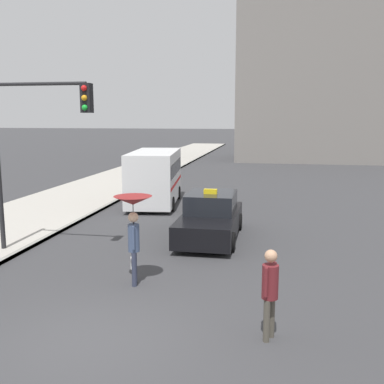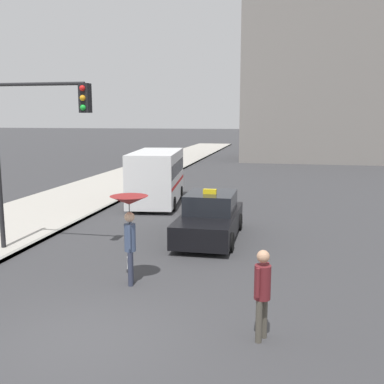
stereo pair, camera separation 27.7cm
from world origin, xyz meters
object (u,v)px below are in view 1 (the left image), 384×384
at_px(pedestrian_with_umbrella, 133,216).
at_px(taxi, 211,218).
at_px(traffic_light, 34,131).
at_px(pedestrian_man, 270,287).
at_px(ambulance_van, 155,175).

bearing_deg(pedestrian_with_umbrella, taxi, -29.93).
distance_m(taxi, traffic_light, 6.20).
bearing_deg(pedestrian_with_umbrella, pedestrian_man, -138.86).
bearing_deg(taxi, pedestrian_with_umbrella, 75.22).
xyz_separation_m(taxi, pedestrian_with_umbrella, (-1.21, -4.59, 1.02)).
distance_m(pedestrian_man, traffic_light, 8.30).
relative_size(taxi, traffic_light, 0.84).
relative_size(ambulance_van, traffic_light, 0.99).
xyz_separation_m(ambulance_van, pedestrian_with_umbrella, (2.19, -10.03, 0.33)).
bearing_deg(pedestrian_with_umbrella, traffic_light, 47.03).
bearing_deg(ambulance_van, pedestrian_man, 107.09).
xyz_separation_m(pedestrian_with_umbrella, traffic_light, (-3.49, 1.84, 1.94)).
bearing_deg(pedestrian_with_umbrella, ambulance_van, -2.80).
relative_size(pedestrian_with_umbrella, traffic_light, 0.42).
xyz_separation_m(pedestrian_with_umbrella, pedestrian_man, (3.27, -2.18, -0.70)).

